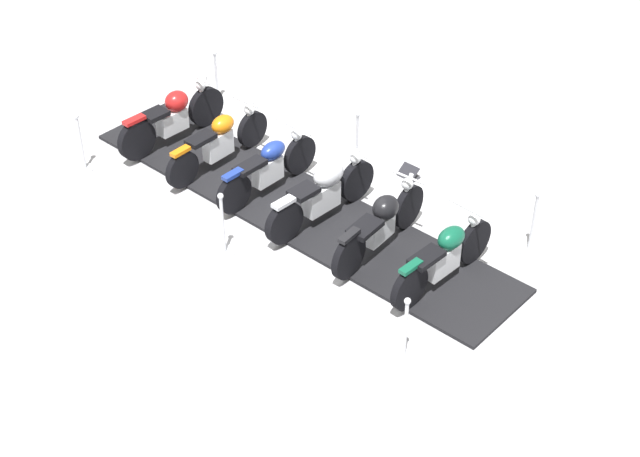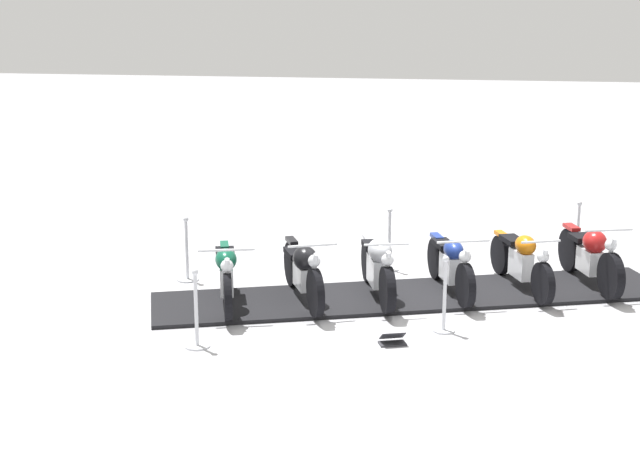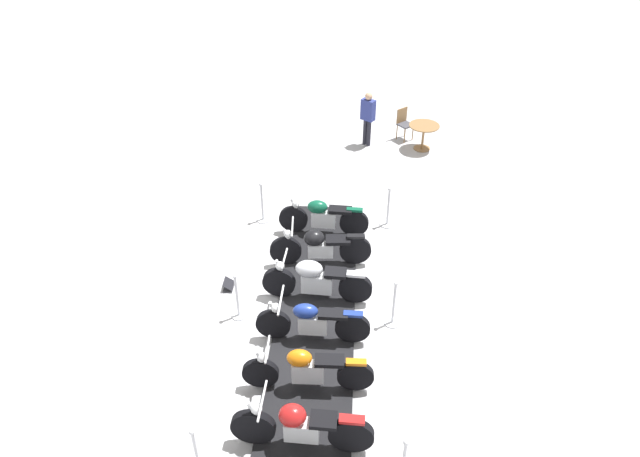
% 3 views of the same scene
% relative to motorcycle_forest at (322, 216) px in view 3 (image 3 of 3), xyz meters
% --- Properties ---
extents(ground_plane, '(80.00, 80.00, 0.00)m').
position_rel_motorcycle_forest_xyz_m(ground_plane, '(2.66, 1.00, -0.53)').
color(ground_plane, '#B2B2B7').
extents(display_platform, '(7.93, 4.16, 0.06)m').
position_rel_motorcycle_forest_xyz_m(display_platform, '(2.66, 1.00, -0.50)').
color(display_platform, black).
rests_on(display_platform, ground_plane).
extents(motorcycle_forest, '(0.90, 2.04, 0.99)m').
position_rel_motorcycle_forest_xyz_m(motorcycle_forest, '(0.00, 0.00, 0.00)').
color(motorcycle_forest, black).
rests_on(motorcycle_forest, display_platform).
extents(motorcycle_black, '(1.08, 2.06, 1.01)m').
position_rel_motorcycle_forest_xyz_m(motorcycle_black, '(1.07, 0.39, 0.00)').
color(motorcycle_black, black).
rests_on(motorcycle_black, display_platform).
extents(motorcycle_chrome, '(0.89, 2.17, 0.99)m').
position_rel_motorcycle_forest_xyz_m(motorcycle_chrome, '(2.14, 0.77, 0.01)').
color(motorcycle_chrome, black).
rests_on(motorcycle_chrome, display_platform).
extents(motorcycle_navy, '(0.98, 2.05, 0.96)m').
position_rel_motorcycle_forest_xyz_m(motorcycle_navy, '(3.20, 1.17, -0.02)').
color(motorcycle_navy, black).
rests_on(motorcycle_navy, display_platform).
extents(motorcycle_copper, '(0.99, 2.14, 0.93)m').
position_rel_motorcycle_forest_xyz_m(motorcycle_copper, '(4.27, 1.55, -0.02)').
color(motorcycle_copper, black).
rests_on(motorcycle_copper, display_platform).
extents(motorcycle_maroon, '(0.95, 2.16, 1.03)m').
position_rel_motorcycle_forest_xyz_m(motorcycle_maroon, '(5.33, 1.94, -0.00)').
color(motorcycle_maroon, black).
rests_on(motorcycle_maroon, display_platform).
extents(stanchion_right_rear, '(0.29, 0.29, 1.03)m').
position_rel_motorcycle_forest_xyz_m(stanchion_right_rear, '(6.32, 0.72, -0.17)').
color(stanchion_right_rear, silver).
rests_on(stanchion_right_rear, ground_plane).
extents(stanchion_right_front, '(0.33, 0.33, 1.06)m').
position_rel_motorcycle_forest_xyz_m(stanchion_right_front, '(0.03, -1.57, -0.20)').
color(stanchion_right_front, silver).
rests_on(stanchion_right_front, ground_plane).
extents(stanchion_left_mid, '(0.33, 0.33, 1.07)m').
position_rel_motorcycle_forest_xyz_m(stanchion_left_mid, '(2.14, 2.43, -0.19)').
color(stanchion_left_mid, silver).
rests_on(stanchion_left_mid, ground_plane).
extents(stanchion_left_front, '(0.36, 0.36, 1.05)m').
position_rel_motorcycle_forest_xyz_m(stanchion_left_front, '(-1.01, 1.28, -0.22)').
color(stanchion_left_front, silver).
rests_on(stanchion_left_front, ground_plane).
extents(stanchion_right_mid, '(0.30, 0.30, 1.07)m').
position_rel_motorcycle_forest_xyz_m(stanchion_right_mid, '(3.18, -0.43, -0.16)').
color(stanchion_right_mid, silver).
rests_on(stanchion_right_mid, ground_plane).
extents(info_placard, '(0.40, 0.31, 0.19)m').
position_rel_motorcycle_forest_xyz_m(info_placard, '(2.54, -1.05, -0.48)').
color(info_placard, '#333338').
rests_on(info_placard, ground_plane).
extents(cafe_table, '(0.89, 0.89, 0.77)m').
position_rel_motorcycle_forest_xyz_m(cafe_table, '(-5.16, 1.00, 0.05)').
color(cafe_table, olive).
rests_on(cafe_table, ground_plane).
extents(cafe_chair_near_table, '(0.54, 0.54, 0.97)m').
position_rel_motorcycle_forest_xyz_m(cafe_chair_near_table, '(-5.56, 0.28, 0.03)').
color(cafe_chair_near_table, olive).
rests_on(cafe_chair_near_table, ground_plane).
extents(bystander_person, '(0.31, 0.44, 1.66)m').
position_rel_motorcycle_forest_xyz_m(bystander_person, '(-4.74, -0.61, 0.46)').
color(bystander_person, '#23232D').
rests_on(bystander_person, ground_plane).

